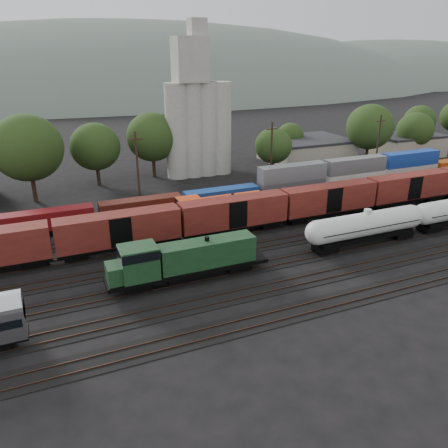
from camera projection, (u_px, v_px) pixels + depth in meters
name	position (u px, v px, depth m)	size (l,w,h in m)	color
ground	(270.00, 244.00, 56.83)	(600.00, 600.00, 0.00)	black
tracks	(270.00, 244.00, 56.82)	(180.00, 33.20, 0.20)	black
green_locomotive	(180.00, 260.00, 46.58)	(17.87, 3.15, 4.73)	black
tank_car_a	(366.00, 226.00, 55.56)	(17.76, 3.18, 4.66)	silver
orange_locomotive	(215.00, 208.00, 63.24)	(16.04, 2.67, 4.01)	black
boxcar_string	(283.00, 205.00, 61.70)	(153.60, 2.90, 4.20)	black
container_wall	(218.00, 195.00, 68.34)	(160.00, 2.60, 5.80)	black
grain_silo	(198.00, 119.00, 84.67)	(13.40, 5.00, 29.00)	#A7A499
industrial_sheds	(216.00, 162.00, 88.46)	(119.38, 17.26, 5.10)	#9E937F
tree_band	(127.00, 143.00, 80.74)	(167.58, 23.01, 14.39)	black
utility_poles	(208.00, 161.00, 73.36)	(122.20, 0.36, 12.00)	black
distant_hills	(116.00, 121.00, 295.54)	(860.00, 286.00, 130.00)	#59665B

